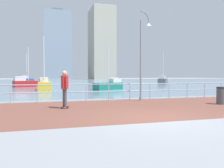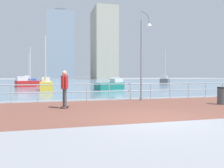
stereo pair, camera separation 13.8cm
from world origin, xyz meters
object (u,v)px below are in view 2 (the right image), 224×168
(lamppost, at_px, (144,51))
(trash_bin, at_px, (222,96))
(sailboat_yellow, at_px, (30,83))
(sailboat_white, at_px, (111,85))
(sailboat_blue, at_px, (46,85))
(skateboarder, at_px, (65,86))
(sailboat_navy, at_px, (165,81))
(sailboat_gray, at_px, (29,80))

(lamppost, bearing_deg, trash_bin, -42.72)
(sailboat_yellow, relative_size, sailboat_white, 1.10)
(trash_bin, relative_size, sailboat_yellow, 0.17)
(trash_bin, xyz_separation_m, sailboat_blue, (-9.27, 15.20, 0.08))
(skateboarder, relative_size, sailboat_yellow, 0.32)
(sailboat_white, distance_m, sailboat_blue, 7.00)
(trash_bin, bearing_deg, sailboat_white, 99.58)
(trash_bin, relative_size, sailboat_blue, 0.16)
(sailboat_yellow, bearing_deg, skateboarder, -81.01)
(lamppost, bearing_deg, sailboat_white, 85.75)
(lamppost, relative_size, sailboat_blue, 0.95)
(sailboat_blue, bearing_deg, skateboarder, -85.37)
(trash_bin, height_order, sailboat_navy, sailboat_navy)
(lamppost, distance_m, sailboat_gray, 38.92)
(lamppost, xyz_separation_m, sailboat_gray, (-10.11, 37.51, -2.44))
(sailboat_gray, relative_size, sailboat_navy, 0.97)
(sailboat_white, xyz_separation_m, sailboat_blue, (-6.90, 1.19, 0.07))
(sailboat_navy, bearing_deg, sailboat_gray, 155.09)
(sailboat_navy, bearing_deg, lamppost, -121.02)
(skateboarder, height_order, trash_bin, skateboarder)
(skateboarder, xyz_separation_m, sailboat_blue, (-1.18, 14.50, -0.51))
(lamppost, height_order, sailboat_gray, sailboat_gray)
(skateboarder, relative_size, trash_bin, 1.89)
(sailboat_yellow, xyz_separation_m, sailboat_white, (9.24, -8.92, -0.05))
(lamppost, distance_m, sailboat_navy, 30.03)
(skateboarder, height_order, sailboat_white, sailboat_white)
(trash_bin, xyz_separation_m, sailboat_navy, (12.24, 28.59, 0.15))
(sailboat_gray, bearing_deg, trash_bin, -71.80)
(sailboat_gray, bearing_deg, sailboat_yellow, -84.50)
(lamppost, distance_m, sailboat_white, 11.39)
(sailboat_blue, bearing_deg, sailboat_gray, 99.07)
(lamppost, relative_size, sailboat_white, 1.10)
(sailboat_navy, bearing_deg, trash_bin, -113.17)
(sailboat_white, bearing_deg, lamppost, -94.25)
(sailboat_gray, relative_size, sailboat_blue, 1.09)
(skateboarder, xyz_separation_m, sailboat_gray, (-5.21, 39.76, -0.46))
(sailboat_gray, bearing_deg, sailboat_navy, -24.91)
(sailboat_white, distance_m, sailboat_navy, 20.63)
(sailboat_gray, bearing_deg, sailboat_white, -67.54)
(lamppost, xyz_separation_m, sailboat_blue, (-6.08, 12.26, -2.49))
(trash_bin, height_order, sailboat_white, sailboat_white)
(lamppost, xyz_separation_m, sailboat_yellow, (-8.42, 19.99, -2.51))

